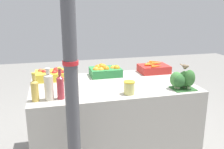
{
  "coord_description": "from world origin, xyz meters",
  "views": [
    {
      "loc": [
        -0.61,
        -2.43,
        1.63
      ],
      "look_at": [
        0.0,
        0.0,
        0.93
      ],
      "focal_mm": 40.0,
      "sensor_mm": 36.0,
      "label": 1
    }
  ],
  "objects_px": {
    "support_pole": "(71,78)",
    "broccoli_pile": "(182,80)",
    "juice_bottle_ruby": "(60,86)",
    "apple_crate": "(52,75)",
    "juice_bottle_golden": "(35,90)",
    "orange_crate": "(105,71)",
    "pickle_jar": "(129,88)",
    "juice_bottle_cloudy": "(49,86)",
    "sparrow_bird": "(185,66)",
    "carrot_crate": "(154,68)"
  },
  "relations": [
    {
      "from": "apple_crate",
      "to": "juice_bottle_cloudy",
      "type": "bearing_deg",
      "value": -93.58
    },
    {
      "from": "broccoli_pile",
      "to": "juice_bottle_ruby",
      "type": "bearing_deg",
      "value": 178.99
    },
    {
      "from": "carrot_crate",
      "to": "apple_crate",
      "type": "bearing_deg",
      "value": -179.95
    },
    {
      "from": "juice_bottle_ruby",
      "to": "sparrow_bird",
      "type": "distance_m",
      "value": 1.2
    },
    {
      "from": "orange_crate",
      "to": "broccoli_pile",
      "type": "relative_size",
      "value": 1.48
    },
    {
      "from": "carrot_crate",
      "to": "juice_bottle_ruby",
      "type": "bearing_deg",
      "value": -151.4
    },
    {
      "from": "orange_crate",
      "to": "pickle_jar",
      "type": "xyz_separation_m",
      "value": [
        0.08,
        -0.66,
        0.0
      ]
    },
    {
      "from": "juice_bottle_ruby",
      "to": "juice_bottle_cloudy",
      "type": "bearing_deg",
      "value": -180.0
    },
    {
      "from": "broccoli_pile",
      "to": "orange_crate",
      "type": "bearing_deg",
      "value": 133.77
    },
    {
      "from": "support_pole",
      "to": "broccoli_pile",
      "type": "distance_m",
      "value": 1.19
    },
    {
      "from": "support_pole",
      "to": "juice_bottle_golden",
      "type": "bearing_deg",
      "value": 124.29
    },
    {
      "from": "support_pole",
      "to": "broccoli_pile",
      "type": "height_order",
      "value": "support_pole"
    },
    {
      "from": "support_pole",
      "to": "sparrow_bird",
      "type": "relative_size",
      "value": 16.67
    },
    {
      "from": "juice_bottle_cloudy",
      "to": "support_pole",
      "type": "bearing_deg",
      "value": -68.47
    },
    {
      "from": "apple_crate",
      "to": "support_pole",
      "type": "bearing_deg",
      "value": -83.24
    },
    {
      "from": "apple_crate",
      "to": "juice_bottle_golden",
      "type": "xyz_separation_m",
      "value": [
        -0.16,
        -0.63,
        0.05
      ]
    },
    {
      "from": "carrot_crate",
      "to": "juice_bottle_ruby",
      "type": "xyz_separation_m",
      "value": [
        -1.15,
        -0.63,
        0.07
      ]
    },
    {
      "from": "broccoli_pile",
      "to": "juice_bottle_golden",
      "type": "bearing_deg",
      "value": 179.15
    },
    {
      "from": "juice_bottle_golden",
      "to": "pickle_jar",
      "type": "height_order",
      "value": "juice_bottle_golden"
    },
    {
      "from": "sparrow_bird",
      "to": "orange_crate",
      "type": "bearing_deg",
      "value": -139.75
    },
    {
      "from": "apple_crate",
      "to": "juice_bottle_golden",
      "type": "bearing_deg",
      "value": -104.09
    },
    {
      "from": "juice_bottle_cloudy",
      "to": "sparrow_bird",
      "type": "bearing_deg",
      "value": -0.55
    },
    {
      "from": "apple_crate",
      "to": "broccoli_pile",
      "type": "height_order",
      "value": "broccoli_pile"
    },
    {
      "from": "juice_bottle_cloudy",
      "to": "carrot_crate",
      "type": "bearing_deg",
      "value": 26.68
    },
    {
      "from": "carrot_crate",
      "to": "support_pole",
      "type": "bearing_deg",
      "value": -136.3
    },
    {
      "from": "broccoli_pile",
      "to": "pickle_jar",
      "type": "height_order",
      "value": "broccoli_pile"
    },
    {
      "from": "apple_crate",
      "to": "broccoli_pile",
      "type": "relative_size",
      "value": 1.48
    },
    {
      "from": "broccoli_pile",
      "to": "juice_bottle_golden",
      "type": "distance_m",
      "value": 1.39
    },
    {
      "from": "support_pole",
      "to": "juice_bottle_ruby",
      "type": "height_order",
      "value": "support_pole"
    },
    {
      "from": "juice_bottle_ruby",
      "to": "sparrow_bird",
      "type": "height_order",
      "value": "juice_bottle_ruby"
    },
    {
      "from": "support_pole",
      "to": "carrot_crate",
      "type": "bearing_deg",
      "value": 43.7
    },
    {
      "from": "orange_crate",
      "to": "broccoli_pile",
      "type": "bearing_deg",
      "value": -46.23
    },
    {
      "from": "broccoli_pile",
      "to": "sparrow_bird",
      "type": "height_order",
      "value": "sparrow_bird"
    },
    {
      "from": "broccoli_pile",
      "to": "pickle_jar",
      "type": "bearing_deg",
      "value": -178.97
    },
    {
      "from": "juice_bottle_golden",
      "to": "juice_bottle_ruby",
      "type": "xyz_separation_m",
      "value": [
        0.22,
        0.0,
        0.01
      ]
    },
    {
      "from": "support_pole",
      "to": "sparrow_bird",
      "type": "bearing_deg",
      "value": 19.44
    },
    {
      "from": "juice_bottle_cloudy",
      "to": "pickle_jar",
      "type": "height_order",
      "value": "juice_bottle_cloudy"
    },
    {
      "from": "juice_bottle_golden",
      "to": "juice_bottle_cloudy",
      "type": "height_order",
      "value": "juice_bottle_cloudy"
    },
    {
      "from": "broccoli_pile",
      "to": "apple_crate",
      "type": "bearing_deg",
      "value": 152.21
    },
    {
      "from": "orange_crate",
      "to": "juice_bottle_golden",
      "type": "height_order",
      "value": "juice_bottle_golden"
    },
    {
      "from": "apple_crate",
      "to": "juice_bottle_golden",
      "type": "height_order",
      "value": "juice_bottle_golden"
    },
    {
      "from": "apple_crate",
      "to": "juice_bottle_cloudy",
      "type": "distance_m",
      "value": 0.63
    },
    {
      "from": "support_pole",
      "to": "pickle_jar",
      "type": "bearing_deg",
      "value": 34.37
    },
    {
      "from": "carrot_crate",
      "to": "juice_bottle_ruby",
      "type": "distance_m",
      "value": 1.32
    },
    {
      "from": "support_pole",
      "to": "juice_bottle_golden",
      "type": "height_order",
      "value": "support_pole"
    },
    {
      "from": "orange_crate",
      "to": "sparrow_bird",
      "type": "relative_size",
      "value": 2.6
    },
    {
      "from": "orange_crate",
      "to": "juice_bottle_golden",
      "type": "distance_m",
      "value": 0.99
    },
    {
      "from": "orange_crate",
      "to": "carrot_crate",
      "type": "relative_size",
      "value": 1.0
    },
    {
      "from": "broccoli_pile",
      "to": "sparrow_bird",
      "type": "relative_size",
      "value": 1.75
    },
    {
      "from": "support_pole",
      "to": "juice_bottle_golden",
      "type": "xyz_separation_m",
      "value": [
        -0.28,
        0.41,
        -0.2
      ]
    }
  ]
}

